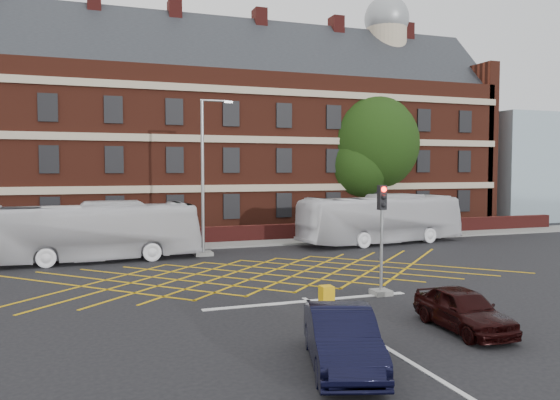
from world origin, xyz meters
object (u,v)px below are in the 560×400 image
object	(u,v)px
bus_left	(91,232)
bus_right	(381,219)
utility_cabinet	(326,300)
deciduous_tree	(368,150)
traffic_light_near	(381,250)
street_lamp	(204,202)
car_navy	(342,338)
car_maroon	(463,309)

from	to	relation	value
bus_left	bus_right	xyz separation A→B (m)	(17.92, 0.96, 0.03)
utility_cabinet	deciduous_tree	bearing A→B (deg)	58.66
bus_left	traffic_light_near	world-z (taller)	traffic_light_near
traffic_light_near	street_lamp	distance (m)	12.78
utility_cabinet	car_navy	bearing A→B (deg)	-109.73
bus_left	car_maroon	xyz separation A→B (m)	(10.60, -16.78, -0.93)
car_maroon	street_lamp	distance (m)	17.56
traffic_light_near	street_lamp	bearing A→B (deg)	110.97
bus_left	car_maroon	distance (m)	19.86
deciduous_tree	street_lamp	bearing A→B (deg)	-148.84
street_lamp	bus_left	bearing A→B (deg)	-179.81
bus_right	deciduous_tree	world-z (taller)	deciduous_tree
utility_cabinet	bus_left	bearing A→B (deg)	118.26
bus_right	street_lamp	xyz separation A→B (m)	(-11.88, -0.94, 1.40)
car_navy	street_lamp	size ratio (longest dim) A/B	0.51
bus_left	deciduous_tree	bearing A→B (deg)	-68.44
car_maroon	car_navy	bearing A→B (deg)	-158.94
bus_right	street_lamp	bearing A→B (deg)	87.31
bus_left	car_navy	bearing A→B (deg)	-164.54
car_maroon	traffic_light_near	world-z (taller)	traffic_light_near
car_navy	utility_cabinet	xyz separation A→B (m)	(1.64, 4.57, -0.24)
deciduous_tree	traffic_light_near	distance (m)	24.31
car_navy	utility_cabinet	distance (m)	4.86
car_navy	deciduous_tree	xyz separation A→B (m)	(15.73, 27.71, 5.68)
traffic_light_near	deciduous_tree	bearing A→B (deg)	62.80
bus_right	utility_cabinet	xyz separation A→B (m)	(-10.52, -14.74, -1.11)
bus_left	deciduous_tree	world-z (taller)	deciduous_tree
car_maroon	street_lamp	xyz separation A→B (m)	(-4.56, 16.80, 2.36)
bus_left	car_navy	distance (m)	19.25
deciduous_tree	bus_right	bearing A→B (deg)	-113.04
traffic_light_near	bus_left	bearing A→B (deg)	131.77
bus_right	car_maroon	world-z (taller)	bus_right
bus_right	car_maroon	xyz separation A→B (m)	(-7.32, -17.74, -0.95)
car_maroon	street_lamp	size ratio (longest dim) A/B	0.43
bus_left	bus_right	distance (m)	17.95
car_navy	utility_cabinet	bearing A→B (deg)	87.29
deciduous_tree	utility_cabinet	world-z (taller)	deciduous_tree
car_maroon	utility_cabinet	world-z (taller)	car_maroon
bus_right	deciduous_tree	distance (m)	10.32
bus_left	bus_right	bearing A→B (deg)	-88.90
bus_right	street_lamp	world-z (taller)	street_lamp
car_maroon	street_lamp	bearing A→B (deg)	108.24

